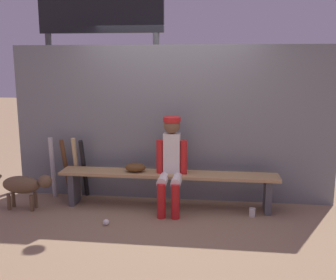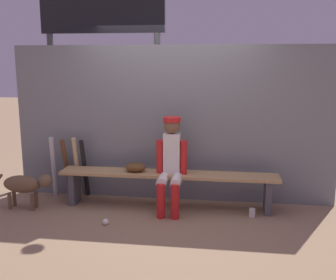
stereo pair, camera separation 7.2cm
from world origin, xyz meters
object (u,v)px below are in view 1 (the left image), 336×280
at_px(dog, 25,185).
at_px(bat_aluminum_silver, 53,168).
at_px(dugout_bench, 168,180).
at_px(player_seated, 171,161).
at_px(bat_aluminum_black, 84,169).
at_px(baseball_glove, 135,167).
at_px(cup_on_ground, 252,212).
at_px(bat_wood_dark, 66,168).
at_px(scoreboard, 104,23).
at_px(bat_wood_natural, 76,168).
at_px(baseball, 106,222).
at_px(cup_on_bench, 161,168).

bearing_deg(dog, bat_aluminum_silver, 69.60).
xyz_separation_m(dugout_bench, player_seated, (0.05, -0.11, 0.29)).
bearing_deg(bat_aluminum_black, player_seated, -15.28).
xyz_separation_m(baseball_glove, cup_on_ground, (1.57, -0.18, -0.50)).
bearing_deg(bat_wood_dark, bat_aluminum_black, -1.41).
relative_size(player_seated, dog, 1.48).
bearing_deg(player_seated, bat_wood_dark, 167.04).
bearing_deg(scoreboard, bat_aluminum_black, -99.03).
bearing_deg(baseball_glove, cup_on_ground, -6.73).
bearing_deg(dog, bat_wood_natural, 45.15).
bearing_deg(baseball, bat_wood_dark, 132.07).
distance_m(player_seated, bat_wood_natural, 1.47).
relative_size(bat_aluminum_silver, scoreboard, 0.25).
xyz_separation_m(cup_on_ground, dog, (-3.01, -0.12, 0.28)).
bearing_deg(scoreboard, baseball_glove, -57.60).
height_order(bat_aluminum_black, bat_wood_natural, bat_wood_natural).
relative_size(bat_aluminum_silver, cup_on_ground, 8.24).
xyz_separation_m(baseball, cup_on_ground, (1.79, 0.51, 0.02)).
bearing_deg(scoreboard, player_seated, -45.07).
bearing_deg(player_seated, bat_aluminum_black, 164.72).
height_order(bat_wood_natural, scoreboard, scoreboard).
distance_m(bat_wood_dark, cup_on_ground, 2.71).
bearing_deg(baseball, dugout_bench, 45.90).
distance_m(dugout_bench, cup_on_ground, 1.18).
bearing_deg(dugout_bench, cup_on_ground, -9.38).
bearing_deg(baseball_glove, bat_wood_dark, 166.86).
distance_m(baseball, cup_on_bench, 1.06).
bearing_deg(baseball, dog, 162.09).
height_order(scoreboard, dog, scoreboard).
relative_size(cup_on_bench, dog, 0.13).
relative_size(bat_aluminum_black, bat_wood_dark, 1.00).
distance_m(player_seated, scoreboard, 2.49).
bearing_deg(bat_wood_dark, cup_on_ground, -9.38).
xyz_separation_m(baseball, scoreboard, (-0.45, 1.77, 2.50)).
bearing_deg(bat_aluminum_silver, player_seated, -9.75).
xyz_separation_m(cup_on_bench, dog, (-1.80, -0.33, -0.21)).
distance_m(bat_wood_dark, baseball, 1.34).
relative_size(bat_wood_dark, cup_on_bench, 8.07).
relative_size(dugout_bench, bat_aluminum_silver, 3.25).
bearing_deg(baseball_glove, scoreboard, 122.40).
distance_m(player_seated, bat_aluminum_silver, 1.80).
bearing_deg(cup_on_ground, player_seated, 176.06).
bearing_deg(bat_wood_natural, scoreboard, 74.25).
relative_size(baseball_glove, bat_wood_natural, 0.31).
distance_m(baseball_glove, bat_wood_natural, 0.95).
xyz_separation_m(dugout_bench, bat_aluminum_silver, (-1.71, 0.19, 0.06)).
bearing_deg(bat_aluminum_black, baseball, -58.29).
xyz_separation_m(player_seated, bat_aluminum_silver, (-1.76, 0.30, -0.23)).
bearing_deg(player_seated, dog, -174.36).
bearing_deg(baseball_glove, cup_on_bench, 5.11).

